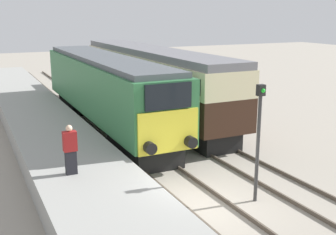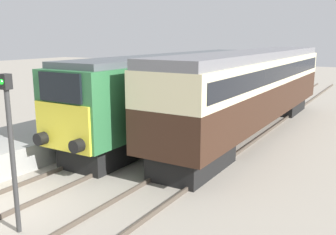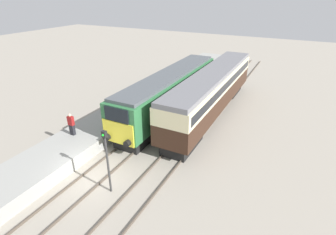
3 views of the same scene
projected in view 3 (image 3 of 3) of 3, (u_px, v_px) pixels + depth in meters
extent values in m
plane|color=gray|center=(93.00, 178.00, 16.16)|extent=(120.00, 120.00, 0.00)
cube|color=gray|center=(125.00, 113.00, 23.70)|extent=(3.50, 50.00, 0.95)
cube|color=#4C4238|center=(130.00, 138.00, 20.42)|extent=(0.07, 60.00, 0.14)
cube|color=#4C4238|center=(145.00, 143.00, 19.83)|extent=(0.07, 60.00, 0.14)
cube|color=#4C4238|center=(168.00, 149.00, 19.02)|extent=(0.07, 60.00, 0.14)
cube|color=#4C4238|center=(187.00, 154.00, 18.44)|extent=(0.07, 60.00, 0.14)
cube|color=black|center=(140.00, 133.00, 20.21)|extent=(2.03, 4.00, 1.00)
cube|color=black|center=(192.00, 91.00, 28.74)|extent=(2.03, 4.00, 1.00)
cube|color=#2D6B3D|center=(171.00, 90.00, 23.66)|extent=(2.70, 15.67, 2.70)
cube|color=yellow|center=(118.00, 133.00, 17.60)|extent=(2.48, 0.10, 1.62)
cube|color=black|center=(116.00, 115.00, 17.01)|extent=(1.89, 0.10, 0.97)
cube|color=#4C5156|center=(171.00, 74.00, 23.02)|extent=(2.38, 15.04, 0.24)
cylinder|color=black|center=(107.00, 137.00, 17.99)|extent=(0.44, 0.35, 0.44)
cylinder|color=black|center=(127.00, 143.00, 17.29)|extent=(0.44, 0.35, 0.44)
cube|color=black|center=(182.00, 141.00, 19.22)|extent=(1.89, 3.60, 0.95)
cube|color=black|center=(229.00, 89.00, 29.46)|extent=(1.89, 3.60, 0.95)
cube|color=#331E14|center=(212.00, 97.00, 23.78)|extent=(2.70, 17.21, 1.57)
cube|color=beige|center=(213.00, 82.00, 23.17)|extent=(2.71, 17.21, 1.24)
cube|color=black|center=(213.00, 82.00, 23.17)|extent=(2.75, 16.52, 0.68)
cube|color=slate|center=(213.00, 73.00, 22.82)|extent=(2.48, 17.21, 0.36)
cube|color=black|center=(72.00, 130.00, 19.00)|extent=(0.36, 0.24, 0.80)
cube|color=maroon|center=(71.00, 121.00, 18.68)|extent=(0.44, 0.26, 0.67)
sphere|color=beige|center=(70.00, 115.00, 18.48)|extent=(0.22, 0.22, 0.22)
cylinder|color=#333333|center=(108.00, 166.00, 14.37)|extent=(0.12, 0.12, 3.60)
cube|color=black|center=(104.00, 134.00, 13.50)|extent=(0.24, 0.20, 0.36)
sphere|color=green|center=(103.00, 135.00, 13.41)|extent=(0.14, 0.14, 0.14)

